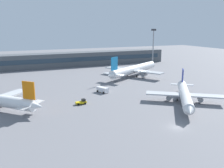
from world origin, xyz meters
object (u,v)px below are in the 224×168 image
at_px(airplane_near, 185,95).
at_px(floodlight_tower_west, 153,45).
at_px(airplane_far, 135,69).
at_px(service_van_white, 102,90).
at_px(baggage_tug_yellow, 82,102).

xyz_separation_m(airplane_near, floodlight_tower_west, (34.38, 73.08, 11.27)).
height_order(airplane_far, service_van_white, airplane_far).
height_order(airplane_far, floodlight_tower_west, floodlight_tower_west).
bearing_deg(airplane_near, service_van_white, 130.25).
bearing_deg(floodlight_tower_west, baggage_tug_yellow, -137.95).
height_order(airplane_far, baggage_tug_yellow, airplane_far).
relative_size(airplane_far, floodlight_tower_west, 1.76).
height_order(airplane_near, airplane_far, airplane_far).
bearing_deg(airplane_near, floodlight_tower_west, 64.81).
xyz_separation_m(airplane_far, floodlight_tower_west, (27.00, 24.40, 10.52)).
distance_m(baggage_tug_yellow, floodlight_tower_west, 90.98).
height_order(baggage_tug_yellow, floodlight_tower_west, floodlight_tower_west).
bearing_deg(airplane_near, airplane_far, 81.38).
distance_m(airplane_near, service_van_white, 31.77).
height_order(baggage_tug_yellow, service_van_white, service_van_white).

